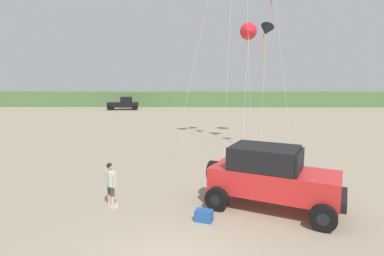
{
  "coord_description": "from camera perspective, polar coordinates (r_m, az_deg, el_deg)",
  "views": [
    {
      "loc": [
        0.6,
        -7.11,
        4.6
      ],
      "look_at": [
        0.41,
        4.73,
        2.78
      ],
      "focal_mm": 29.41,
      "sensor_mm": 36.0,
      "label": 1
    }
  ],
  "objects": [
    {
      "name": "kite_white_parafoil",
      "position": [
        21.93,
        10.29,
        16.88
      ],
      "size": [
        1.79,
        5.56,
        8.51
      ],
      "color": "red",
      "rests_on": "ground_plane"
    },
    {
      "name": "cooler_box",
      "position": [
        10.71,
        2.16,
        -15.58
      ],
      "size": [
        0.64,
        0.52,
        0.38
      ],
      "primitive_type": "cube",
      "rotation": [
        0.0,
        0.0,
        -0.32
      ],
      "color": "#23519E",
      "rests_on": "ground_plane"
    },
    {
      "name": "jeep",
      "position": [
        11.69,
        14.26,
        -8.46
      ],
      "size": [
        5.0,
        4.0,
        2.26
      ],
      "color": "red",
      "rests_on": "ground_plane"
    },
    {
      "name": "distant_pickup",
      "position": [
        49.99,
        -12.27,
        4.34
      ],
      "size": [
        4.74,
        2.72,
        1.98
      ],
      "color": "black",
      "rests_on": "ground_plane"
    },
    {
      "name": "kite_red_delta",
      "position": [
        20.01,
        13.32,
        16.8
      ],
      "size": [
        1.25,
        3.21,
        7.97
      ],
      "color": "black",
      "rests_on": "ground_plane"
    },
    {
      "name": "person_watching",
      "position": [
        11.87,
        -14.55,
        -9.54
      ],
      "size": [
        0.47,
        0.49,
        1.67
      ],
      "color": "#DBB28E",
      "rests_on": "ground_plane"
    },
    {
      "name": "dune_ridge",
      "position": [
        56.75,
        4.88,
        5.36
      ],
      "size": [
        90.0,
        6.87,
        2.55
      ],
      "primitive_type": "cube",
      "color": "#567A47",
      "rests_on": "ground_plane"
    }
  ]
}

